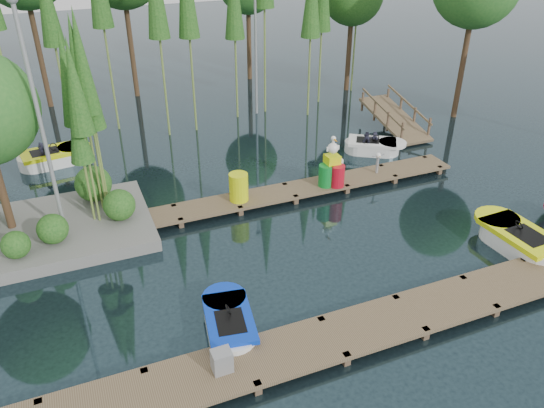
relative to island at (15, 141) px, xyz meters
name	(u,v)px	position (x,y,z in m)	size (l,w,h in m)	color
ground_plane	(263,246)	(6.30, -3.29, -3.18)	(90.00, 90.00, 0.00)	#1D3037
near_dock	(333,338)	(6.30, -7.79, -2.95)	(18.00, 1.50, 0.50)	brown
far_dock	(263,197)	(7.30, -0.79, -2.95)	(15.00, 1.20, 0.50)	brown
island	(15,141)	(0.00, 0.00, 0.00)	(6.20, 4.20, 6.75)	slate
lamp_island	(37,110)	(0.80, -0.79, 1.08)	(0.30, 0.30, 7.25)	gray
lamp_rear	(255,24)	(10.30, 7.71, 1.08)	(0.30, 0.30, 7.25)	gray
ramp	(395,118)	(15.30, 3.21, -2.60)	(1.50, 3.94, 1.49)	brown
boat_blue	(229,324)	(4.18, -6.42, -2.95)	(1.47, 2.59, 0.82)	white
boat_yellow_near	(518,240)	(13.35, -6.32, -2.89)	(1.48, 3.04, 1.00)	white
boat_yellow_far	(53,157)	(0.69, 5.31, -2.89)	(2.97, 1.68, 1.40)	white
boat_white_far	(373,146)	(13.09, 1.44, -2.92)	(2.74, 2.32, 1.19)	white
utility_cabinet	(222,361)	(3.58, -7.79, -2.62)	(0.43, 0.36, 0.52)	gray
yellow_barrel	(239,187)	(6.41, -0.79, -2.40)	(0.65, 0.65, 0.97)	#DCEC0C
drum_cluster	(333,170)	(9.90, -0.94, -2.35)	(1.06, 0.97, 1.82)	#0E7E28
seagull_post	(378,159)	(11.86, -0.79, -2.34)	(0.51, 0.27, 0.81)	gray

